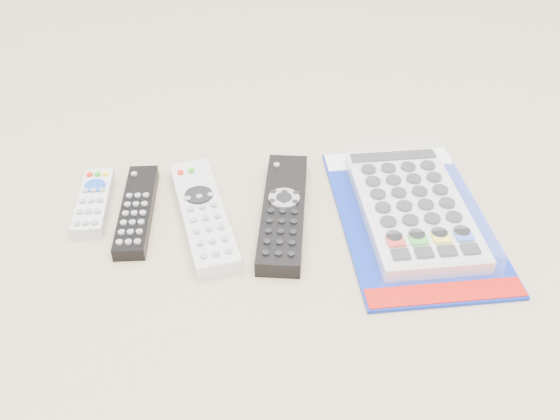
{
  "coord_description": "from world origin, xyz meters",
  "views": [
    {
      "loc": [
        -0.03,
        -0.62,
        0.55
      ],
      "look_at": [
        0.04,
        0.03,
        0.01
      ],
      "focal_mm": 40.0,
      "sensor_mm": 36.0,
      "label": 1
    }
  ],
  "objects": [
    {
      "name": "remote_large_black",
      "position": [
        0.04,
        0.03,
        0.01
      ],
      "size": [
        0.1,
        0.24,
        0.03
      ],
      "rotation": [
        0.0,
        0.0,
        -0.17
      ],
      "color": "black",
      "rests_on": "ground"
    },
    {
      "name": "jumbo_remote_packaged",
      "position": [
        0.22,
        0.01,
        0.02
      ],
      "size": [
        0.2,
        0.32,
        0.04
      ],
      "rotation": [
        0.0,
        0.0,
        0.0
      ],
      "color": "#0D2598",
      "rests_on": "ground"
    },
    {
      "name": "remote_small_grey",
      "position": [
        -0.22,
        0.08,
        0.01
      ],
      "size": [
        0.04,
        0.14,
        0.02
      ],
      "rotation": [
        0.0,
        0.0,
        -0.02
      ],
      "color": "#BABABC",
      "rests_on": "ground"
    },
    {
      "name": "remote_slim_black",
      "position": [
        -0.16,
        0.06,
        0.01
      ],
      "size": [
        0.05,
        0.19,
        0.02
      ],
      "rotation": [
        0.0,
        0.0,
        -0.05
      ],
      "color": "black",
      "rests_on": "ground"
    },
    {
      "name": "remote_silver_dvd",
      "position": [
        -0.07,
        0.03,
        0.01
      ],
      "size": [
        0.09,
        0.23,
        0.03
      ],
      "rotation": [
        0.0,
        0.0,
        0.17
      ],
      "color": "silver",
      "rests_on": "ground"
    }
  ]
}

